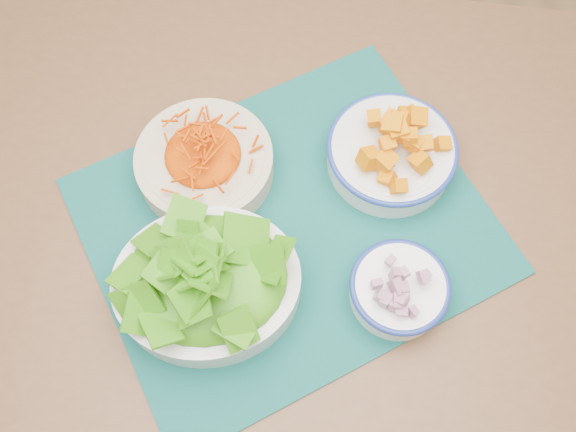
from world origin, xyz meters
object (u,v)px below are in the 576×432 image
object	(u,v)px
lettuce_bowl	(206,279)
table	(297,233)
placemat	(288,225)
carrot_bowl	(204,159)
squash_bowl	(393,147)
onion_bowl	(399,288)

from	to	relation	value
lettuce_bowl	table	bearing A→B (deg)	40.01
placemat	lettuce_bowl	bearing A→B (deg)	-164.19
carrot_bowl	lettuce_bowl	size ratio (longest dim) A/B	0.89
squash_bowl	lettuce_bowl	xyz separation A→B (m)	(-0.27, -0.19, 0.01)
table	carrot_bowl	xyz separation A→B (m)	(-0.13, 0.07, 0.13)
placemat	lettuce_bowl	xyz separation A→B (m)	(-0.11, -0.10, 0.05)
lettuce_bowl	onion_bowl	bearing A→B (deg)	-7.49
table	lettuce_bowl	bearing A→B (deg)	-125.96
squash_bowl	onion_bowl	world-z (taller)	squash_bowl
table	lettuce_bowl	size ratio (longest dim) A/B	5.57
carrot_bowl	placemat	bearing A→B (deg)	-38.76
lettuce_bowl	onion_bowl	xyz separation A→B (m)	(0.26, -0.02, -0.02)
placemat	onion_bowl	size ratio (longest dim) A/B	3.36
squash_bowl	lettuce_bowl	bearing A→B (deg)	-144.92
squash_bowl	onion_bowl	size ratio (longest dim) A/B	1.30
lettuce_bowl	onion_bowl	size ratio (longest dim) A/B	1.60
lettuce_bowl	placemat	bearing A→B (deg)	37.08
placemat	table	bearing A→B (deg)	34.00
squash_bowl	lettuce_bowl	size ratio (longest dim) A/B	0.81
squash_bowl	lettuce_bowl	distance (m)	0.33
carrot_bowl	lettuce_bowl	xyz separation A→B (m)	(0.00, -0.19, 0.02)
table	onion_bowl	world-z (taller)	onion_bowl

